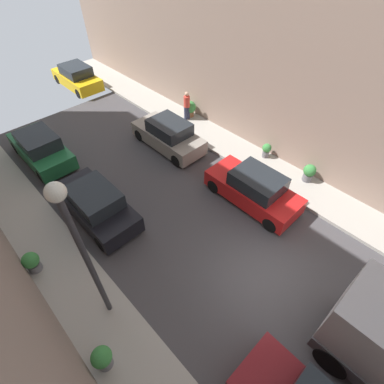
% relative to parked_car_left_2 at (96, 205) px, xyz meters
% --- Properties ---
extents(ground, '(32.00, 32.00, 0.00)m').
position_rel_parked_car_left_2_xyz_m(ground, '(2.70, -6.62, -0.72)').
color(ground, '#423F42').
extents(sidewalk_right, '(2.00, 44.00, 0.15)m').
position_rel_parked_car_left_2_xyz_m(sidewalk_right, '(7.70, -6.62, -0.64)').
color(sidewalk_right, '#A8A399').
rests_on(sidewalk_right, ground).
extents(parked_car_left_2, '(1.78, 4.20, 1.57)m').
position_rel_parked_car_left_2_xyz_m(parked_car_left_2, '(0.00, 0.00, 0.00)').
color(parked_car_left_2, black).
rests_on(parked_car_left_2, ground).
extents(parked_car_left_3, '(1.78, 4.20, 1.57)m').
position_rel_parked_car_left_2_xyz_m(parked_car_left_3, '(0.00, 5.31, 0.00)').
color(parked_car_left_3, '#1E6638').
rests_on(parked_car_left_3, ground).
extents(parked_car_right_2, '(1.78, 4.20, 1.57)m').
position_rel_parked_car_left_2_xyz_m(parked_car_right_2, '(5.40, -3.92, 0.00)').
color(parked_car_right_2, red).
rests_on(parked_car_right_2, ground).
extents(parked_car_right_3, '(1.78, 4.20, 1.57)m').
position_rel_parked_car_left_2_xyz_m(parked_car_right_3, '(5.40, 1.74, 0.00)').
color(parked_car_right_3, gray).
rests_on(parked_car_right_3, ground).
extents(parked_car_right_4, '(1.78, 4.20, 1.57)m').
position_rel_parked_car_left_2_xyz_m(parked_car_right_4, '(5.40, 11.64, 0.00)').
color(parked_car_right_4, gold).
rests_on(parked_car_right_4, ground).
extents(pedestrian, '(0.40, 0.36, 1.72)m').
position_rel_parked_car_left_2_xyz_m(pedestrian, '(7.87, 2.95, 0.35)').
color(pedestrian, '#2D334C').
rests_on(pedestrian, sidewalk_right).
extents(potted_plant_0, '(0.72, 0.72, 0.96)m').
position_rel_parked_car_left_2_xyz_m(potted_plant_0, '(8.24, 3.07, -0.04)').
color(potted_plant_0, brown).
rests_on(potted_plant_0, sidewalk_right).
extents(potted_plant_1, '(0.57, 0.57, 0.88)m').
position_rel_parked_car_left_2_xyz_m(potted_plant_1, '(8.22, -4.97, -0.09)').
color(potted_plant_1, slate).
rests_on(potted_plant_1, sidewalk_right).
extents(potted_plant_2, '(0.58, 0.58, 0.86)m').
position_rel_parked_car_left_2_xyz_m(potted_plant_2, '(-3.03, -0.72, -0.11)').
color(potted_plant_2, slate).
rests_on(potted_plant_2, sidewalk_left).
extents(potted_plant_3, '(0.46, 0.46, 0.77)m').
position_rel_parked_car_left_2_xyz_m(potted_plant_3, '(8.27, -2.54, -0.14)').
color(potted_plant_3, slate).
rests_on(potted_plant_3, sidewalk_right).
extents(potted_plant_4, '(0.58, 0.58, 0.93)m').
position_rel_parked_car_left_2_xyz_m(potted_plant_4, '(-2.87, -5.11, -0.05)').
color(potted_plant_4, slate).
rests_on(potted_plant_4, sidewalk_left).
extents(lamp_post, '(0.44, 0.44, 5.57)m').
position_rel_parked_car_left_2_xyz_m(lamp_post, '(-1.90, -3.78, 3.09)').
color(lamp_post, '#333338').
rests_on(lamp_post, sidewalk_left).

